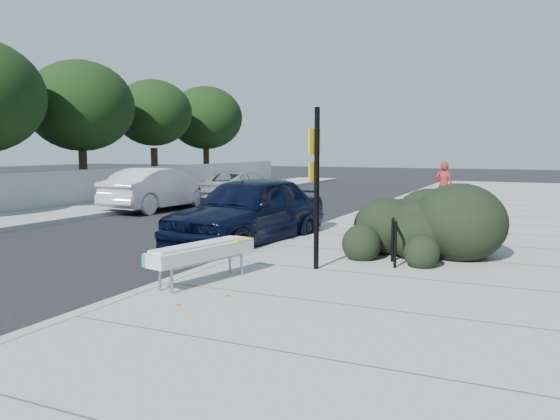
{
  "coord_description": "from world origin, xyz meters",
  "views": [
    {
      "loc": [
        5.43,
        -9.17,
        2.33
      ],
      "look_at": [
        0.44,
        1.63,
        1.0
      ],
      "focal_mm": 35.0,
      "sensor_mm": 36.0,
      "label": 1
    }
  ],
  "objects_px": {
    "sedan_navy": "(248,210)",
    "bike_rack": "(394,237)",
    "bench": "(203,252)",
    "sign_post": "(316,179)",
    "wagon_silver": "(160,189)",
    "suv_silver": "(241,187)",
    "pedestrian": "(444,185)"
  },
  "relations": [
    {
      "from": "sedan_navy",
      "to": "bike_rack",
      "type": "bearing_deg",
      "value": -14.59
    },
    {
      "from": "bench",
      "to": "bike_rack",
      "type": "distance_m",
      "value": 3.68
    },
    {
      "from": "bench",
      "to": "sign_post",
      "type": "xyz_separation_m",
      "value": [
        1.31,
        1.73,
        1.15
      ]
    },
    {
      "from": "bike_rack",
      "to": "wagon_silver",
      "type": "relative_size",
      "value": 0.18
    },
    {
      "from": "sign_post",
      "to": "suv_silver",
      "type": "bearing_deg",
      "value": 138.3
    },
    {
      "from": "bench",
      "to": "suv_silver",
      "type": "xyz_separation_m",
      "value": [
        -6.64,
        13.38,
        0.05
      ]
    },
    {
      "from": "wagon_silver",
      "to": "bench",
      "type": "bearing_deg",
      "value": 133.89
    },
    {
      "from": "bench",
      "to": "sedan_navy",
      "type": "xyz_separation_m",
      "value": [
        -1.4,
        4.2,
        0.2
      ]
    },
    {
      "from": "bench",
      "to": "sedan_navy",
      "type": "bearing_deg",
      "value": 121.61
    },
    {
      "from": "sign_post",
      "to": "wagon_silver",
      "type": "bearing_deg",
      "value": 154.23
    },
    {
      "from": "suv_silver",
      "to": "pedestrian",
      "type": "xyz_separation_m",
      "value": [
        8.58,
        -0.35,
        0.32
      ]
    },
    {
      "from": "wagon_silver",
      "to": "suv_silver",
      "type": "xyz_separation_m",
      "value": [
        1.46,
        3.82,
        -0.11
      ]
    },
    {
      "from": "sign_post",
      "to": "sedan_navy",
      "type": "bearing_deg",
      "value": 151.59
    },
    {
      "from": "bench",
      "to": "wagon_silver",
      "type": "relative_size",
      "value": 0.43
    },
    {
      "from": "sedan_navy",
      "to": "wagon_silver",
      "type": "xyz_separation_m",
      "value": [
        -6.7,
        5.35,
        -0.04
      ]
    },
    {
      "from": "bench",
      "to": "pedestrian",
      "type": "relative_size",
      "value": 1.21
    },
    {
      "from": "bench",
      "to": "suv_silver",
      "type": "height_order",
      "value": "suv_silver"
    },
    {
      "from": "bench",
      "to": "bike_rack",
      "type": "relative_size",
      "value": 2.41
    },
    {
      "from": "wagon_silver",
      "to": "pedestrian",
      "type": "xyz_separation_m",
      "value": [
        10.04,
        3.47,
        0.21
      ]
    },
    {
      "from": "sedan_navy",
      "to": "wagon_silver",
      "type": "height_order",
      "value": "sedan_navy"
    },
    {
      "from": "bench",
      "to": "bike_rack",
      "type": "xyz_separation_m",
      "value": [
        2.53,
        2.68,
        0.03
      ]
    },
    {
      "from": "sedan_navy",
      "to": "pedestrian",
      "type": "relative_size",
      "value": 2.86
    },
    {
      "from": "sedan_navy",
      "to": "suv_silver",
      "type": "height_order",
      "value": "sedan_navy"
    },
    {
      "from": "bench",
      "to": "sign_post",
      "type": "distance_m",
      "value": 2.45
    },
    {
      "from": "bench",
      "to": "sign_post",
      "type": "bearing_deg",
      "value": 66.06
    },
    {
      "from": "bench",
      "to": "pedestrian",
      "type": "bearing_deg",
      "value": 94.71
    },
    {
      "from": "sedan_navy",
      "to": "bench",
      "type": "bearing_deg",
      "value": -65.02
    },
    {
      "from": "bike_rack",
      "to": "sedan_navy",
      "type": "height_order",
      "value": "sedan_navy"
    },
    {
      "from": "wagon_silver",
      "to": "sedan_navy",
      "type": "bearing_deg",
      "value": 144.98
    },
    {
      "from": "bench",
      "to": "suv_silver",
      "type": "relative_size",
      "value": 0.42
    },
    {
      "from": "suv_silver",
      "to": "sedan_navy",
      "type": "bearing_deg",
      "value": 118.7
    },
    {
      "from": "sign_post",
      "to": "bike_rack",
      "type": "bearing_deg",
      "value": 52.0
    }
  ]
}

